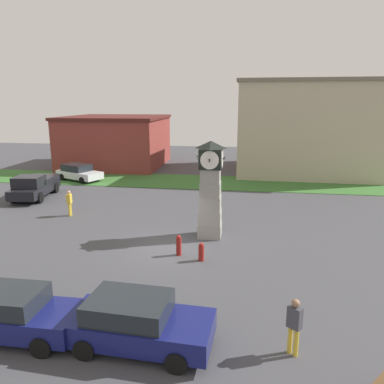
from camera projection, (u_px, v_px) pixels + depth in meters
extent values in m
plane|color=#424247|center=(169.00, 248.00, 18.92)|extent=(86.51, 86.51, 0.00)
cube|color=gray|center=(210.00, 230.00, 20.47)|extent=(1.23, 1.23, 0.76)
cube|color=gray|center=(210.00, 216.00, 20.29)|extent=(1.17, 1.17, 0.76)
cube|color=gray|center=(210.00, 203.00, 20.11)|extent=(1.12, 1.12, 0.76)
cube|color=gray|center=(210.00, 189.00, 19.93)|extent=(1.06, 1.06, 0.76)
cube|color=gray|center=(211.00, 175.00, 19.75)|extent=(1.01, 1.01, 0.76)
cube|color=black|center=(211.00, 158.00, 19.53)|extent=(1.16, 1.16, 1.05)
cylinder|color=white|center=(212.00, 157.00, 20.11)|extent=(0.95, 0.04, 0.95)
cube|color=black|center=(212.00, 157.00, 20.14)|extent=(0.06, 0.11, 0.21)
cube|color=black|center=(212.00, 157.00, 20.14)|extent=(0.04, 0.31, 0.24)
cylinder|color=white|center=(210.00, 160.00, 18.96)|extent=(0.95, 0.04, 0.95)
cube|color=black|center=(209.00, 160.00, 18.93)|extent=(0.06, 0.19, 0.17)
cube|color=black|center=(209.00, 160.00, 18.93)|extent=(0.04, 0.35, 0.14)
cylinder|color=white|center=(222.00, 159.00, 19.45)|extent=(0.04, 0.95, 0.95)
cube|color=black|center=(223.00, 159.00, 19.44)|extent=(0.22, 0.06, 0.07)
cube|color=black|center=(223.00, 159.00, 19.44)|extent=(0.32, 0.04, 0.23)
cylinder|color=white|center=(199.00, 158.00, 19.62)|extent=(0.04, 0.95, 0.95)
cube|color=black|center=(199.00, 158.00, 19.62)|extent=(0.21, 0.06, 0.13)
cube|color=black|center=(199.00, 158.00, 19.62)|extent=(0.27, 0.04, 0.29)
pyramid|color=black|center=(211.00, 145.00, 19.36)|extent=(1.21, 1.21, 0.40)
cylinder|color=maroon|center=(179.00, 247.00, 17.94)|extent=(0.25, 0.25, 0.86)
sphere|color=maroon|center=(179.00, 237.00, 17.82)|extent=(0.23, 0.23, 0.23)
cylinder|color=maroon|center=(201.00, 253.00, 17.33)|extent=(0.26, 0.26, 0.72)
sphere|color=maroon|center=(201.00, 245.00, 17.23)|extent=(0.24, 0.24, 0.24)
cube|color=navy|center=(18.00, 318.00, 11.70)|extent=(3.99, 1.80, 0.70)
cube|color=#1E2328|center=(6.00, 299.00, 11.59)|extent=(2.20, 1.64, 0.58)
cylinder|color=black|center=(68.00, 315.00, 12.41)|extent=(0.64, 0.23, 0.64)
cylinder|color=black|center=(41.00, 347.00, 10.79)|extent=(0.64, 0.23, 0.64)
cylinder|color=black|center=(0.00, 309.00, 12.74)|extent=(0.64, 0.23, 0.64)
cube|color=navy|center=(140.00, 327.00, 11.23)|extent=(4.47, 2.18, 0.70)
cube|color=#1E2328|center=(129.00, 307.00, 11.14)|extent=(2.50, 1.91, 0.59)
cylinder|color=black|center=(190.00, 324.00, 11.90)|extent=(0.65, 0.26, 0.64)
cylinder|color=black|center=(176.00, 363.00, 10.15)|extent=(0.65, 0.26, 0.64)
cylinder|color=black|center=(111.00, 315.00, 12.44)|extent=(0.65, 0.26, 0.64)
cylinder|color=black|center=(84.00, 349.00, 10.69)|extent=(0.65, 0.26, 0.64)
cube|color=silver|center=(80.00, 174.00, 34.70)|extent=(4.79, 3.55, 0.63)
cube|color=#1E2328|center=(77.00, 167.00, 34.73)|extent=(2.92, 2.59, 0.61)
cylinder|color=black|center=(97.00, 177.00, 34.77)|extent=(0.67, 0.47, 0.64)
cylinder|color=black|center=(82.00, 181.00, 33.31)|extent=(0.67, 0.47, 0.64)
cylinder|color=black|center=(78.00, 174.00, 36.22)|extent=(0.67, 0.47, 0.64)
cylinder|color=black|center=(62.00, 177.00, 34.76)|extent=(0.67, 0.47, 0.64)
cube|color=silver|center=(370.00, 172.00, 35.83)|extent=(4.64, 3.79, 0.63)
cube|color=#1E2328|center=(373.00, 166.00, 35.81)|extent=(2.90, 2.65, 0.54)
cylinder|color=black|center=(367.00, 177.00, 34.63)|extent=(0.66, 0.52, 0.64)
cylinder|color=black|center=(352.00, 174.00, 36.15)|extent=(0.66, 0.52, 0.64)
cylinder|color=black|center=(373.00, 172.00, 37.16)|extent=(0.66, 0.52, 0.64)
cube|color=black|center=(35.00, 189.00, 28.61)|extent=(2.75, 5.49, 0.70)
cube|color=black|center=(29.00, 182.00, 27.54)|extent=(2.16, 2.09, 0.80)
cube|color=black|center=(40.00, 179.00, 29.50)|extent=(2.41, 3.15, 0.36)
cylinder|color=black|center=(40.00, 198.00, 27.14)|extent=(0.39, 0.83, 0.80)
cylinder|color=black|center=(13.00, 198.00, 27.16)|extent=(0.39, 0.83, 0.80)
cylinder|color=black|center=(56.00, 188.00, 30.20)|extent=(0.39, 0.83, 0.80)
cylinder|color=black|center=(32.00, 188.00, 30.22)|extent=(0.39, 0.83, 0.80)
cylinder|color=#262628|center=(382.00, 383.00, 9.54)|extent=(0.06, 0.06, 0.45)
cylinder|color=gold|center=(70.00, 210.00, 24.01)|extent=(0.14, 0.14, 0.83)
cylinder|color=gold|center=(71.00, 209.00, 24.21)|extent=(0.14, 0.14, 0.83)
cube|color=gold|center=(69.00, 199.00, 23.94)|extent=(0.28, 0.42, 0.62)
sphere|color=tan|center=(69.00, 192.00, 23.84)|extent=(0.22, 0.22, 0.22)
cylinder|color=gold|center=(290.00, 339.00, 10.95)|extent=(0.14, 0.14, 0.88)
cylinder|color=gold|center=(296.00, 342.00, 10.81)|extent=(0.14, 0.14, 0.88)
cube|color=#3F3F47|center=(295.00, 317.00, 10.70)|extent=(0.46, 0.43, 0.66)
sphere|color=#8C664C|center=(296.00, 303.00, 10.59)|extent=(0.24, 0.24, 0.24)
cube|color=maroon|center=(117.00, 142.00, 42.45)|extent=(10.57, 11.14, 5.28)
cube|color=#4F1E1B|center=(115.00, 117.00, 41.78)|extent=(10.88, 11.47, 0.30)
cube|color=#B7A88E|center=(306.00, 129.00, 38.43)|extent=(13.59, 12.17, 8.88)
cube|color=#6E6455|center=(309.00, 82.00, 37.34)|extent=(14.00, 12.53, 0.30)
cube|color=#386B2D|center=(203.00, 182.00, 34.17)|extent=(51.90, 6.08, 0.04)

